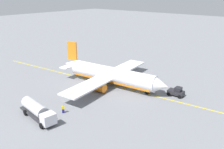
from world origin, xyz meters
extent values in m
plane|color=slate|center=(0.00, 0.00, 0.00)|extent=(400.00, 400.00, 0.00)
cylinder|color=white|center=(0.00, 0.00, 2.96)|extent=(24.19, 6.56, 3.91)
cube|color=orange|center=(0.00, 0.00, 1.88)|extent=(22.79, 5.72, 1.10)
cone|color=white|center=(13.20, 1.49, 2.96)|extent=(3.72, 4.10, 3.76)
cone|color=white|center=(-13.86, -1.56, 3.35)|extent=(4.99, 3.83, 3.33)
cube|color=orange|center=(-13.20, -1.49, 7.31)|extent=(3.22, 0.72, 5.20)
cube|color=white|center=(-13.20, -1.49, 3.36)|extent=(3.33, 8.62, 0.24)
cube|color=white|center=(-0.99, -0.11, 2.47)|extent=(8.29, 31.77, 0.36)
cylinder|color=orange|center=(-0.78, 5.14, 1.22)|extent=(3.41, 2.45, 2.10)
cylinder|color=orange|center=(0.38, -5.19, 1.22)|extent=(3.41, 2.45, 2.10)
cylinder|color=#4C4C51|center=(9.90, 1.12, 1.17)|extent=(0.24, 0.24, 1.23)
cylinder|color=black|center=(9.90, 1.12, 0.55)|extent=(1.14, 0.52, 1.10)
cylinder|color=#4C4C51|center=(-2.28, 2.36, 1.17)|extent=(0.24, 0.24, 1.23)
cylinder|color=black|center=(-2.28, 2.36, 0.55)|extent=(1.14, 0.52, 1.10)
cylinder|color=#4C4C51|center=(-1.70, -2.81, 1.17)|extent=(0.24, 0.24, 1.23)
cylinder|color=black|center=(-1.70, -2.81, 0.55)|extent=(1.14, 0.52, 1.10)
cube|color=#2D2D33|center=(-0.35, -21.94, 0.70)|extent=(10.09, 3.65, 0.30)
cube|color=silver|center=(4.14, -22.48, 1.65)|extent=(2.27, 2.62, 2.00)
cube|color=black|center=(5.04, -22.59, 2.05)|extent=(0.40, 2.00, 0.90)
cylinder|color=silver|center=(-0.95, -21.87, 2.00)|extent=(7.28, 3.12, 2.30)
cylinder|color=black|center=(3.90, -21.19, 0.55)|extent=(1.13, 0.48, 1.10)
cylinder|color=black|center=(3.60, -23.68, 0.55)|extent=(1.13, 0.48, 1.10)
cylinder|color=black|center=(-2.66, -20.41, 0.55)|extent=(1.13, 0.48, 1.10)
cylinder|color=black|center=(-2.95, -22.89, 0.55)|extent=(1.13, 0.48, 1.10)
cube|color=#232328|center=(15.43, 4.73, 0.85)|extent=(3.69, 2.17, 0.90)
cube|color=black|center=(15.93, 4.76, 1.75)|extent=(1.48, 1.67, 0.90)
cylinder|color=black|center=(14.18, 3.67, 0.40)|extent=(0.81, 0.34, 0.80)
cylinder|color=black|center=(14.08, 5.67, 0.40)|extent=(0.81, 0.34, 0.80)
cylinder|color=black|center=(16.77, 3.80, 0.40)|extent=(0.81, 0.34, 0.80)
cylinder|color=black|center=(16.68, 5.79, 0.40)|extent=(0.81, 0.34, 0.80)
cube|color=navy|center=(1.98, -17.47, 0.42)|extent=(0.54, 0.54, 0.85)
cube|color=yellow|center=(1.98, -17.47, 1.15)|extent=(0.62, 0.62, 0.60)
sphere|color=tan|center=(1.98, -17.47, 1.59)|extent=(0.24, 0.24, 0.24)
cone|color=#F2590F|center=(11.10, 7.27, 0.34)|extent=(0.61, 0.61, 0.68)
cube|color=yellow|center=(0.00, 0.00, 0.01)|extent=(82.75, 9.62, 0.01)
camera|label=1|loc=(36.83, -43.73, 23.09)|focal=38.29mm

